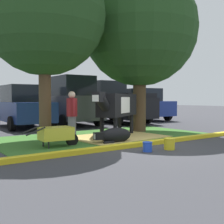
# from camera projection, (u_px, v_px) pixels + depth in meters

# --- Properties ---
(ground_plane) EXTENTS (80.00, 80.00, 0.00)m
(ground_plane) POSITION_uv_depth(u_px,v_px,m) (144.00, 145.00, 8.61)
(ground_plane) COLOR #38383D
(grass_island) EXTENTS (7.79, 4.18, 0.02)m
(grass_island) POSITION_uv_depth(u_px,v_px,m) (105.00, 137.00, 10.42)
(grass_island) COLOR #386B28
(grass_island) RESTS_ON ground
(curb_yellow) EXTENTS (8.99, 0.24, 0.12)m
(curb_yellow) POSITION_uv_depth(u_px,v_px,m) (148.00, 143.00, 8.60)
(curb_yellow) COLOR yellow
(curb_yellow) RESTS_ON ground
(hay_bedding) EXTENTS (3.32, 2.56, 0.04)m
(hay_bedding) POSITION_uv_depth(u_px,v_px,m) (117.00, 137.00, 10.23)
(hay_bedding) COLOR tan
(hay_bedding) RESTS_ON ground
(shade_tree_left) EXTENTS (4.06, 4.06, 6.20)m
(shade_tree_left) POSITION_uv_depth(u_px,v_px,m) (44.00, 14.00, 9.40)
(shade_tree_left) COLOR brown
(shade_tree_left) RESTS_ON ground
(shade_tree_right) EXTENTS (4.72, 4.72, 6.62)m
(shade_tree_right) POSITION_uv_depth(u_px,v_px,m) (140.00, 29.00, 11.84)
(shade_tree_right) COLOR #4C3823
(shade_tree_right) RESTS_ON ground
(cow_holstein) EXTENTS (2.83, 2.00, 1.60)m
(cow_holstein) POSITION_uv_depth(u_px,v_px,m) (117.00, 105.00, 10.35)
(cow_holstein) COLOR black
(cow_holstein) RESTS_ON ground
(calf_lying) EXTENTS (1.32, 0.56, 0.48)m
(calf_lying) POSITION_uv_depth(u_px,v_px,m) (115.00, 135.00, 8.97)
(calf_lying) COLOR black
(calf_lying) RESTS_ON ground
(person_handler) EXTENTS (0.34, 0.52, 1.62)m
(person_handler) POSITION_uv_depth(u_px,v_px,m) (72.00, 115.00, 9.12)
(person_handler) COLOR slate
(person_handler) RESTS_ON ground
(wheelbarrow) EXTENTS (1.61, 0.65, 0.63)m
(wheelbarrow) POSITION_uv_depth(u_px,v_px,m) (57.00, 134.00, 8.21)
(wheelbarrow) COLOR gold
(wheelbarrow) RESTS_ON ground
(bucket_blue) EXTENTS (0.27, 0.27, 0.26)m
(bucket_blue) POSITION_uv_depth(u_px,v_px,m) (147.00, 146.00, 7.55)
(bucket_blue) COLOR blue
(bucket_blue) RESTS_ON ground
(bucket_yellow) EXTENTS (0.32, 0.32, 0.31)m
(bucket_yellow) POSITION_uv_depth(u_px,v_px,m) (169.00, 144.00, 7.86)
(bucket_yellow) COLOR yellow
(bucket_yellow) RESTS_ON ground
(hatchback_white) EXTENTS (2.14, 4.46, 2.02)m
(hatchback_white) POSITION_uv_depth(u_px,v_px,m) (22.00, 107.00, 13.81)
(hatchback_white) COLOR navy
(hatchback_white) RESTS_ON ground
(suv_dark_grey) EXTENTS (2.24, 4.66, 2.52)m
(suv_dark_grey) POSITION_uv_depth(u_px,v_px,m) (68.00, 101.00, 15.26)
(suv_dark_grey) COLOR #3D3D42
(suv_dark_grey) RESTS_ON ground
(pickup_truck_black) EXTENTS (2.36, 5.47, 2.42)m
(pickup_truck_black) POSITION_uv_depth(u_px,v_px,m) (114.00, 103.00, 16.82)
(pickup_truck_black) COLOR black
(pickup_truck_black) RESTS_ON ground
(sedan_blue) EXTENTS (2.14, 4.46, 2.02)m
(sedan_blue) POSITION_uv_depth(u_px,v_px,m) (142.00, 105.00, 18.69)
(sedan_blue) COLOR navy
(sedan_blue) RESTS_ON ground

